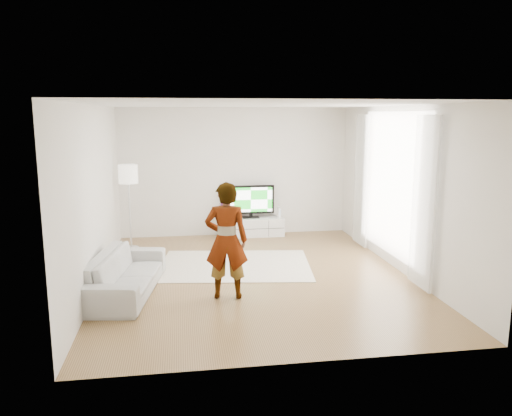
{
  "coord_description": "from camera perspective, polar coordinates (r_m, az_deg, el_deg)",
  "views": [
    {
      "loc": [
        -1.19,
        -7.87,
        2.65
      ],
      "look_at": [
        0.07,
        0.4,
        1.08
      ],
      "focal_mm": 35.0,
      "sensor_mm": 36.0,
      "label": 1
    }
  ],
  "objects": [
    {
      "name": "floor_lamp",
      "position": [
        10.11,
        -14.39,
        3.36
      ],
      "size": [
        0.37,
        0.37,
        1.68
      ],
      "color": "silver",
      "rests_on": "floor"
    },
    {
      "name": "wall_left",
      "position": [
        8.07,
        -17.93,
        1.22
      ],
      "size": [
        0.02,
        6.0,
        2.8
      ],
      "primitive_type": "cube",
      "color": "silver",
      "rests_on": "floor"
    },
    {
      "name": "player",
      "position": [
        7.2,
        -3.4,
        -3.73
      ],
      "size": [
        0.67,
        0.49,
        1.7
      ],
      "primitive_type": "imported",
      "rotation": [
        0.0,
        0.0,
        3.0
      ],
      "color": "#334772",
      "rests_on": "rug"
    },
    {
      "name": "rug",
      "position": [
        8.95,
        -2.42,
        -6.54
      ],
      "size": [
        2.87,
        2.24,
        0.01
      ],
      "primitive_type": "cube",
      "rotation": [
        0.0,
        0.0,
        -0.13
      ],
      "color": "white",
      "rests_on": "floor"
    },
    {
      "name": "media_console",
      "position": [
        11.01,
        -0.59,
        -2.19
      ],
      "size": [
        1.45,
        0.41,
        0.41
      ],
      "color": "white",
      "rests_on": "floor"
    },
    {
      "name": "television",
      "position": [
        10.92,
        -0.61,
        0.89
      ],
      "size": [
        1.04,
        0.2,
        0.72
      ],
      "color": "black",
      "rests_on": "media_console"
    },
    {
      "name": "floor",
      "position": [
        8.39,
        -0.09,
        -7.77
      ],
      "size": [
        6.0,
        6.0,
        0.0
      ],
      "primitive_type": "plane",
      "color": "#9B7746",
      "rests_on": "ground"
    },
    {
      "name": "wall_front",
      "position": [
        5.16,
        4.91,
        -3.39
      ],
      "size": [
        5.0,
        0.02,
        2.8
      ],
      "primitive_type": "cube",
      "color": "silver",
      "rests_on": "floor"
    },
    {
      "name": "curtain_far",
      "position": [
        10.21,
        11.99,
        3.1
      ],
      "size": [
        0.04,
        0.7,
        2.6
      ],
      "primitive_type": "cube",
      "color": "white",
      "rests_on": "floor"
    },
    {
      "name": "potted_plant",
      "position": [
        10.87,
        -3.81,
        -0.35
      ],
      "size": [
        0.25,
        0.25,
        0.35
      ],
      "primitive_type": "imported",
      "rotation": [
        0.0,
        0.0,
        0.38
      ],
      "color": "#3F7238",
      "rests_on": "media_console"
    },
    {
      "name": "sofa",
      "position": [
        7.79,
        -14.7,
        -7.22
      ],
      "size": [
        1.14,
        2.21,
        0.62
      ],
      "primitive_type": "imported",
      "rotation": [
        0.0,
        0.0,
        1.42
      ],
      "color": "#A8A8A4",
      "rests_on": "floor"
    },
    {
      "name": "wall_back",
      "position": [
        11.0,
        -2.44,
        4.11
      ],
      "size": [
        5.0,
        0.02,
        2.8
      ],
      "primitive_type": "cube",
      "color": "silver",
      "rests_on": "floor"
    },
    {
      "name": "game_console",
      "position": [
        11.05,
        2.67,
        -0.49
      ],
      "size": [
        0.06,
        0.16,
        0.22
      ],
      "rotation": [
        0.0,
        0.0,
        -0.08
      ],
      "color": "white",
      "rests_on": "media_console"
    },
    {
      "name": "ceiling",
      "position": [
        7.96,
        -0.1,
        11.73
      ],
      "size": [
        6.0,
        6.0,
        0.0
      ],
      "primitive_type": "plane",
      "color": "white",
      "rests_on": "wall_back"
    },
    {
      "name": "curtain_near",
      "position": [
        7.86,
        18.64,
        0.57
      ],
      "size": [
        0.04,
        0.7,
        2.6
      ],
      "primitive_type": "cube",
      "color": "white",
      "rests_on": "floor"
    },
    {
      "name": "window",
      "position": [
        9.03,
        15.38,
        2.63
      ],
      "size": [
        0.01,
        2.6,
        2.5
      ],
      "primitive_type": "cube",
      "color": "white",
      "rests_on": "wall_right"
    },
    {
      "name": "wall_right",
      "position": [
        8.78,
        16.27,
        2.04
      ],
      "size": [
        0.02,
        6.0,
        2.8
      ],
      "primitive_type": "cube",
      "color": "silver",
      "rests_on": "floor"
    }
  ]
}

